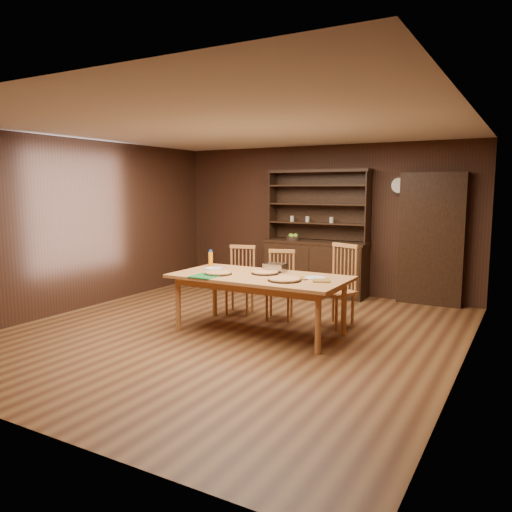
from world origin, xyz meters
The scene contains 20 objects.
floor centered at (0.00, 0.00, 0.00)m, with size 6.00×6.00×0.00m, color brown.
room_shell centered at (0.00, 0.00, 1.58)m, with size 6.00×6.00×6.00m.
china_hutch centered at (0.00, 2.75, 0.60)m, with size 1.84×0.52×2.17m.
doorway centered at (1.90, 2.90, 1.05)m, with size 1.00×0.18×2.10m, color black.
wall_clock centered at (1.35, 2.96, 1.90)m, with size 0.30×0.05×0.30m.
dining_table centered at (0.30, 0.17, 0.68)m, with size 2.24×1.12×0.75m.
chair_left centered at (-0.46, 0.97, 0.53)m, with size 0.50×0.48×1.01m.
chair_center centered at (0.20, 0.97, 0.52)m, with size 0.49×0.48×0.98m.
chair_right centered at (1.07, 1.01, 0.59)m, with size 0.58×0.57×1.11m.
pizza_left centered at (-0.20, -0.02, 0.77)m, with size 0.36×0.36×0.04m.
pizza_right centered at (0.75, -0.01, 0.77)m, with size 0.41×0.41×0.04m.
pizza_center centered at (0.30, 0.31, 0.77)m, with size 0.37×0.37×0.04m.
cooling_rack centered at (-0.26, -0.24, 0.76)m, with size 0.31×0.31×0.01m, color #0DAC55, non-canonical shape.
plate_left centered at (-0.49, 0.30, 0.76)m, with size 0.26×0.26×0.02m.
plate_right centered at (1.01, 0.31, 0.76)m, with size 0.27×0.27×0.02m.
foil_dish centered at (0.34, 0.52, 0.81)m, with size 0.28×0.20×0.11m, color silver.
juice_bottle centered at (-0.70, 0.52, 0.86)m, with size 0.06×0.06×0.23m.
pot_holder_a centered at (1.14, 0.18, 0.76)m, with size 0.21×0.21×0.02m, color red.
pot_holder_b centered at (0.91, 0.25, 0.76)m, with size 0.19×0.19×0.01m, color red.
fruit_bowl centered at (-0.41, 2.69, 0.99)m, with size 0.25×0.25×0.12m.
Camera 1 is at (3.34, -5.31, 1.85)m, focal length 35.00 mm.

